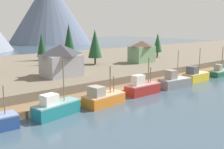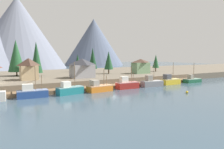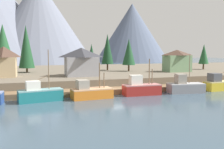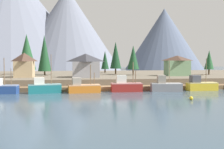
% 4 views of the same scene
% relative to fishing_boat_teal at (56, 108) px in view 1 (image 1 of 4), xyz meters
% --- Properties ---
extents(ground_plane, '(400.00, 400.00, 1.00)m').
position_rel_fishing_boat_teal_xyz_m(ground_plane, '(14.28, 22.01, -1.75)').
color(ground_plane, '#384C5B').
extents(dock, '(80.00, 4.00, 1.60)m').
position_rel_fishing_boat_teal_xyz_m(dock, '(14.28, 4.00, -0.75)').
color(dock, brown).
rests_on(dock, ground_plane).
extents(shoreline_bank, '(400.00, 56.00, 2.50)m').
position_rel_fishing_boat_teal_xyz_m(shoreline_bank, '(14.28, 34.01, 0.00)').
color(shoreline_bank, '#665B4C').
rests_on(shoreline_bank, ground_plane).
extents(mountain_far_ridge, '(61.14, 61.14, 47.65)m').
position_rel_fishing_boat_teal_xyz_m(mountain_far_ridge, '(77.07, 148.57, 22.58)').
color(mountain_far_ridge, '#4C566B').
rests_on(mountain_far_ridge, ground_plane).
extents(fishing_boat_teal, '(7.42, 3.68, 8.60)m').
position_rel_fishing_boat_teal_xyz_m(fishing_boat_teal, '(0.00, 0.00, 0.00)').
color(fishing_boat_teal, '#196B70').
rests_on(fishing_boat_teal, ground_plane).
extents(fishing_boat_orange, '(7.35, 3.77, 6.29)m').
position_rel_fishing_boat_teal_xyz_m(fishing_boat_orange, '(8.61, -0.06, -0.08)').
color(fishing_boat_orange, '#CC6B1E').
rests_on(fishing_boat_orange, ground_plane).
extents(fishing_boat_red, '(7.16, 2.91, 6.88)m').
position_rel_fishing_boat_teal_xyz_m(fishing_boat_red, '(18.53, 0.42, 0.05)').
color(fishing_boat_red, maroon).
rests_on(fishing_boat_red, ground_plane).
extents(fishing_boat_grey, '(7.42, 3.86, 7.81)m').
position_rel_fishing_boat_teal_xyz_m(fishing_boat_grey, '(27.93, -0.06, -0.01)').
color(fishing_boat_grey, gray).
rests_on(fishing_boat_grey, ground_plane).
extents(fishing_boat_yellow, '(7.11, 2.81, 7.73)m').
position_rel_fishing_boat_teal_xyz_m(fishing_boat_yellow, '(36.94, 0.47, 0.05)').
color(fishing_boat_yellow, gold).
rests_on(fishing_boat_yellow, ground_plane).
extents(fishing_boat_green, '(7.16, 3.07, 7.46)m').
position_rel_fishing_boat_teal_xyz_m(fishing_boat_green, '(48.19, 0.33, -0.34)').
color(fishing_boat_green, '#1E5B3D').
rests_on(fishing_boat_green, ground_plane).
extents(house_grey, '(7.74, 6.38, 6.64)m').
position_rel_fishing_boat_teal_xyz_m(house_grey, '(9.86, 15.39, 4.64)').
color(house_grey, gray).
rests_on(house_grey, shoreline_bank).
extents(house_green, '(7.37, 4.74, 6.22)m').
position_rel_fishing_boat_teal_xyz_m(house_green, '(38.02, 18.82, 4.42)').
color(house_green, '#6B8E66').
rests_on(house_green, shoreline_bank).
extents(conifer_near_left, '(3.71, 3.71, 10.98)m').
position_rel_fishing_boat_teal_xyz_m(conifer_near_left, '(20.50, 29.58, 7.71)').
color(conifer_near_left, '#4C3823').
rests_on(conifer_near_left, shoreline_bank).
extents(conifer_mid_right, '(2.94, 2.94, 8.37)m').
position_rel_fishing_boat_teal_xyz_m(conifer_mid_right, '(18.26, 41.67, 6.12)').
color(conifer_mid_right, '#4C3823').
rests_on(conifer_mid_right, shoreline_bank).
extents(conifer_back_left, '(3.78, 3.78, 9.47)m').
position_rel_fishing_boat_teal_xyz_m(conifer_back_left, '(25.42, 24.33, 6.90)').
color(conifer_back_left, '#4C3823').
rests_on(conifer_back_left, shoreline_bank).
extents(conifer_back_right, '(3.11, 3.11, 8.09)m').
position_rel_fishing_boat_teal_xyz_m(conifer_back_right, '(50.92, 23.75, 6.16)').
color(conifer_back_right, '#4C3823').
rests_on(conifer_back_right, shoreline_bank).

